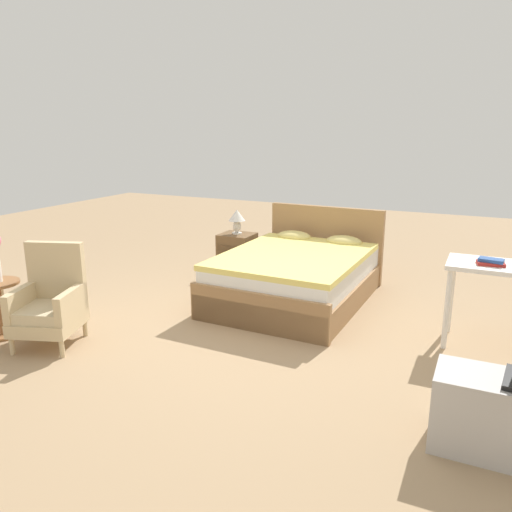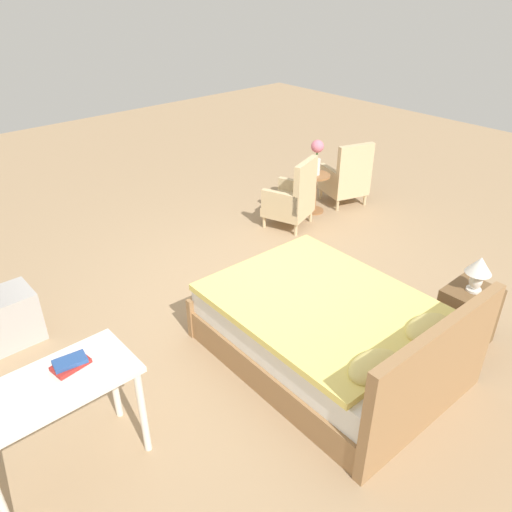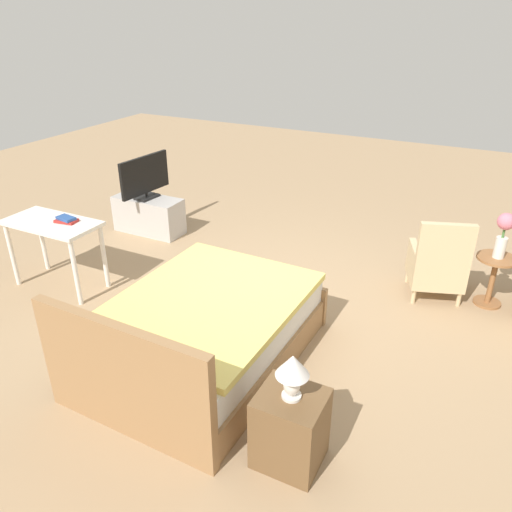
% 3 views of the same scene
% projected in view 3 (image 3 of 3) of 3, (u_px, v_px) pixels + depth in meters
% --- Properties ---
extents(ground_plane, '(16.00, 16.00, 0.00)m').
position_uv_depth(ground_plane, '(265.00, 307.00, 5.22)').
color(ground_plane, '#A38460').
extents(bed, '(1.55, 2.10, 0.96)m').
position_uv_depth(bed, '(201.00, 334.00, 4.29)').
color(bed, '#997047').
rests_on(bed, ground_plane).
extents(armchair_by_window_right, '(0.69, 0.69, 0.92)m').
position_uv_depth(armchair_by_window_right, '(437.00, 265.00, 5.26)').
color(armchair_by_window_right, '#CCB284').
rests_on(armchair_by_window_right, ground_plane).
extents(side_table, '(0.40, 0.40, 0.55)m').
position_uv_depth(side_table, '(493.00, 275.00, 5.14)').
color(side_table, '#936038').
rests_on(side_table, ground_plane).
extents(flower_vase, '(0.17, 0.17, 0.48)m').
position_uv_depth(flower_vase, '(504.00, 231.00, 4.92)').
color(flower_vase, silver).
rests_on(flower_vase, side_table).
extents(nightstand, '(0.44, 0.41, 0.56)m').
position_uv_depth(nightstand, '(290.00, 429.00, 3.35)').
color(nightstand, brown).
rests_on(nightstand, ground_plane).
extents(table_lamp, '(0.22, 0.22, 0.33)m').
position_uv_depth(table_lamp, '(292.00, 370.00, 3.12)').
color(table_lamp, silver).
rests_on(table_lamp, nightstand).
extents(tv_stand, '(0.96, 0.40, 0.49)m').
position_uv_depth(tv_stand, '(149.00, 215.00, 6.88)').
color(tv_stand, '#B7B2AD').
rests_on(tv_stand, ground_plane).
extents(tv_flatscreen, '(0.23, 0.85, 0.57)m').
position_uv_depth(tv_flatscreen, '(145.00, 177.00, 6.64)').
color(tv_flatscreen, black).
rests_on(tv_flatscreen, tv_stand).
extents(vanity_desk, '(1.04, 0.52, 0.78)m').
position_uv_depth(vanity_desk, '(53.00, 232.00, 5.35)').
color(vanity_desk, silver).
rests_on(vanity_desk, ground_plane).
extents(book_stack, '(0.24, 0.17, 0.06)m').
position_uv_depth(book_stack, '(66.00, 220.00, 5.26)').
color(book_stack, '#AD2823').
rests_on(book_stack, vanity_desk).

